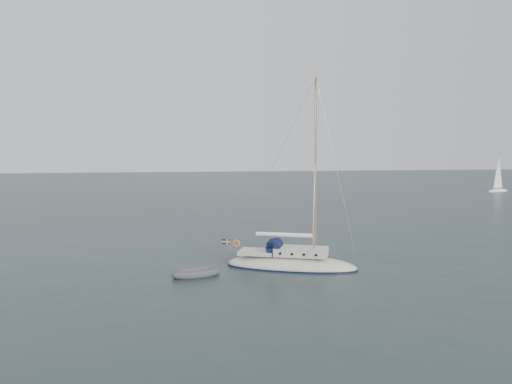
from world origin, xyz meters
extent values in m
plane|color=black|center=(0.00, 0.00, 0.00)|extent=(300.00, 300.00, 0.00)
ellipsoid|color=beige|center=(2.57, 2.90, 0.14)|extent=(8.54, 2.66, 1.42)
cube|color=beige|center=(3.23, 2.90, 1.12)|extent=(3.41, 1.80, 0.52)
cube|color=beige|center=(0.29, 2.90, 0.97)|extent=(2.28, 1.80, 0.24)
cylinder|color=#0F1538|center=(1.48, 2.90, 1.38)|extent=(0.91, 1.57, 0.91)
cube|color=#0F1538|center=(1.29, 2.90, 1.57)|extent=(0.43, 1.57, 0.38)
cylinder|color=#95623F|center=(4.09, 2.90, 6.54)|extent=(0.14, 0.14, 11.38)
cylinder|color=#95623F|center=(4.09, 2.90, 7.11)|extent=(0.05, 2.09, 0.05)
cylinder|color=#95623F|center=(2.09, 2.90, 2.13)|extent=(3.98, 0.09, 0.09)
cylinder|color=white|center=(2.09, 2.90, 2.18)|extent=(3.70, 0.27, 0.27)
cylinder|color=gray|center=(-1.23, 2.90, 1.38)|extent=(0.04, 2.09, 0.04)
torus|color=orange|center=(-1.27, 3.47, 1.38)|extent=(0.51, 0.09, 0.51)
cylinder|color=#95623F|center=(-1.56, 2.90, 1.28)|extent=(0.03, 0.03, 0.85)
cube|color=navy|center=(-1.84, 2.90, 1.57)|extent=(0.57, 0.02, 0.36)
cube|color=yellow|center=(-1.84, 2.90, 1.57)|extent=(0.59, 0.03, 0.09)
cube|color=yellow|center=(-1.74, 2.90, 1.57)|extent=(0.09, 0.03, 0.38)
cylinder|color=black|center=(2.00, 3.81, 1.12)|extent=(0.17, 0.06, 0.17)
cylinder|color=black|center=(2.00, 1.99, 1.12)|extent=(0.17, 0.06, 0.17)
cylinder|color=black|center=(2.76, 3.81, 1.12)|extent=(0.17, 0.06, 0.17)
cylinder|color=black|center=(2.76, 1.99, 1.12)|extent=(0.17, 0.06, 0.17)
cylinder|color=black|center=(3.52, 3.81, 1.12)|extent=(0.17, 0.06, 0.17)
cylinder|color=black|center=(3.52, 1.99, 1.12)|extent=(0.17, 0.06, 0.17)
cylinder|color=black|center=(4.28, 3.81, 1.12)|extent=(0.17, 0.06, 0.17)
cylinder|color=black|center=(4.28, 1.99, 1.12)|extent=(0.17, 0.06, 0.17)
cube|color=#4B4B50|center=(-3.66, 1.86, 0.13)|extent=(1.88, 0.77, 0.11)
ellipsoid|color=white|center=(55.50, 54.80, 0.05)|extent=(5.61, 1.87, 0.94)
cylinder|color=gray|center=(55.50, 54.80, 3.74)|extent=(0.09, 0.09, 6.55)
cone|color=white|center=(55.45, 54.80, 3.74)|extent=(2.99, 2.99, 6.08)
camera|label=1|loc=(-5.40, -28.24, 7.69)|focal=35.00mm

